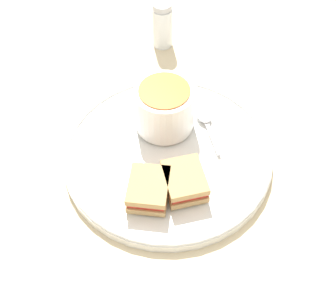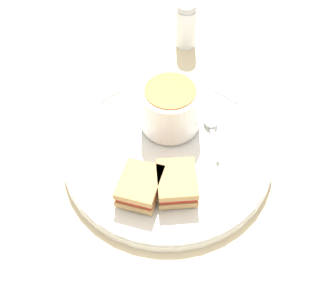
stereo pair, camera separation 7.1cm
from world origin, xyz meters
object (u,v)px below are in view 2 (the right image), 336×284
Objects in this scene: soup_bowl at (170,107)px; spoon at (211,123)px; sandwich_half_near at (142,187)px; sandwich_half_far at (177,183)px; salt_shaker at (186,26)px.

soup_bowl reaches higher than spoon.
soup_bowl is 1.21× the size of sandwich_half_near.
salt_shaker is at bearing -155.51° from sandwich_half_far.
sandwich_half_near is 0.89× the size of sandwich_half_far.
soup_bowl is 1.08× the size of sandwich_half_far.
salt_shaker is (-0.21, -0.08, -0.01)m from soup_bowl.
soup_bowl is at bearing -168.54° from sandwich_half_near.
salt_shaker is (-0.32, -0.15, 0.01)m from sandwich_half_far.
salt_shaker is at bearing 4.25° from spoon.
sandwich_half_near is (0.17, -0.03, 0.01)m from spoon.
soup_bowl is 1.02× the size of salt_shaker.
soup_bowl reaches higher than sandwich_half_near.
salt_shaker reaches higher than sandwich_half_far.
spoon is at bearing 114.73° from soup_bowl.
sandwich_half_near is at bearing 16.80° from salt_shaker.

